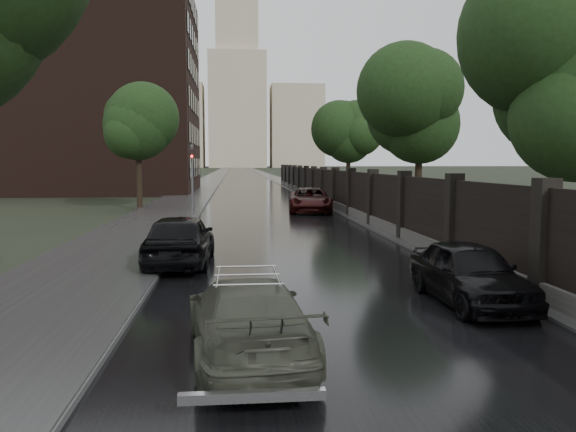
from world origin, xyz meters
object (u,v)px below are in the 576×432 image
(car_right_near, at_px, (470,273))
(car_right_far, at_px, (310,200))
(traffic_light, at_px, (192,174))
(tree_right_c, at_px, (349,139))
(hatchback_left, at_px, (180,239))
(tree_left_far, at_px, (138,127))
(volga_sedan, at_px, (247,317))
(tree_right_b, at_px, (420,125))

(car_right_near, relative_size, car_right_far, 0.74)
(traffic_light, bearing_deg, car_right_far, 17.88)
(tree_right_c, xyz_separation_m, hatchback_left, (-11.10, -29.77, -4.17))
(tree_left_far, xyz_separation_m, tree_right_c, (15.50, 10.00, -0.29))
(tree_right_c, relative_size, volga_sedan, 1.63)
(tree_right_b, xyz_separation_m, hatchback_left, (-11.10, -11.77, -4.17))
(traffic_light, bearing_deg, tree_right_c, 51.82)
(tree_right_b, relative_size, volga_sedan, 1.63)
(tree_left_far, xyz_separation_m, hatchback_left, (4.40, -19.77, -4.46))
(tree_right_b, relative_size, tree_right_c, 1.00)
(tree_right_b, bearing_deg, hatchback_left, -133.33)
(hatchback_left, relative_size, car_right_far, 0.86)
(traffic_light, bearing_deg, car_right_near, -69.87)
(traffic_light, height_order, car_right_near, traffic_light)
(tree_right_b, relative_size, traffic_light, 1.75)
(hatchback_left, bearing_deg, volga_sedan, 104.13)
(volga_sedan, distance_m, hatchback_left, 8.17)
(tree_right_c, xyz_separation_m, traffic_light, (-11.80, -15.01, -2.55))
(traffic_light, height_order, volga_sedan, traffic_light)
(volga_sedan, distance_m, car_right_far, 25.31)
(traffic_light, relative_size, hatchback_left, 0.88)
(tree_right_b, distance_m, hatchback_left, 16.70)
(tree_right_b, height_order, traffic_light, tree_right_b)
(traffic_light, bearing_deg, hatchback_left, -87.28)
(car_right_near, xyz_separation_m, car_right_far, (-0.46, 22.11, 0.07))
(traffic_light, distance_m, car_right_near, 21.27)
(hatchback_left, bearing_deg, car_right_far, -108.40)
(car_right_near, bearing_deg, tree_left_far, 112.24)
(tree_right_b, xyz_separation_m, tree_right_c, (0.00, 18.00, 0.00))
(tree_right_c, distance_m, traffic_light, 19.26)
(traffic_light, height_order, car_right_far, traffic_light)
(tree_right_c, bearing_deg, tree_right_b, -90.00)
(volga_sedan, height_order, car_right_far, car_right_far)
(tree_right_b, distance_m, volga_sedan, 22.25)
(hatchback_left, height_order, car_right_near, hatchback_left)
(tree_left_far, xyz_separation_m, traffic_light, (3.70, -5.01, -2.84))
(tree_right_c, bearing_deg, car_right_near, -97.35)
(tree_left_far, bearing_deg, car_right_far, -14.88)
(car_right_near, bearing_deg, car_right_far, 89.62)
(tree_right_c, relative_size, car_right_near, 1.77)
(traffic_light, distance_m, volga_sedan, 22.93)
(tree_right_b, distance_m, traffic_light, 12.44)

